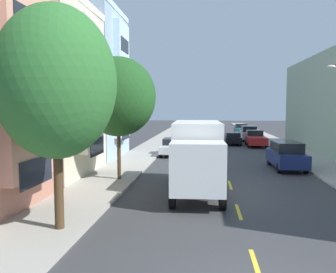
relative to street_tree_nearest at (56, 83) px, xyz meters
name	(u,v)px	position (x,y,z in m)	size (l,w,h in m)	color
ground_plane	(218,148)	(6.40, 26.07, -5.14)	(160.00, 160.00, 0.00)	#38383A
sidewalk_left	(150,149)	(-0.70, 24.07, -5.07)	(3.20, 120.00, 0.14)	#A39E93
sidewalk_right	(291,150)	(13.50, 24.07, -5.07)	(3.20, 120.00, 0.14)	#A39E93
lane_centerline_dashes	(220,155)	(6.40, 20.57, -5.14)	(0.14, 47.20, 0.01)	yellow
townhouse_third_powder_blue	(54,87)	(-7.99, 17.69, 0.96)	(12.18, 7.70, 12.60)	#9EB7CC
street_tree_nearest	(56,83)	(0.00, 0.00, 0.00)	(4.05, 4.05, 7.59)	#47331E
street_tree_second	(118,97)	(0.00, 8.44, -0.21)	(4.33, 4.33, 7.08)	#47331E
delivery_box_truck	(197,153)	(4.59, 6.35, -3.15)	(2.61, 7.49, 3.56)	white
parked_hatchback_white	(171,147)	(1.99, 19.69, -4.38)	(1.82, 4.03, 1.50)	silver
parked_pickup_red	(256,139)	(10.63, 28.45, -4.31)	(2.13, 5.35, 1.73)	#AD1E1E
parked_hatchback_charcoal	(189,128)	(2.11, 49.83, -4.38)	(1.81, 4.03, 1.50)	#333338
parked_suv_navy	(287,155)	(10.68, 13.65, -4.15)	(2.03, 4.83, 1.93)	navy
parked_suv_champagne	(183,132)	(2.04, 35.27, -4.15)	(2.03, 4.83, 1.93)	tan
parked_suv_silver	(249,133)	(10.64, 34.74, -4.15)	(2.02, 4.83, 1.93)	#B2B5BA
parked_wagon_sky	(187,130)	(2.09, 43.76, -4.34)	(1.93, 4.74, 1.50)	#7A9EC6
parked_pickup_teal	(242,130)	(10.72, 44.08, -4.31)	(2.13, 5.35, 1.73)	#195B60
moving_black_sedan	(233,138)	(8.20, 29.91, -4.39)	(1.80, 4.50, 1.43)	black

